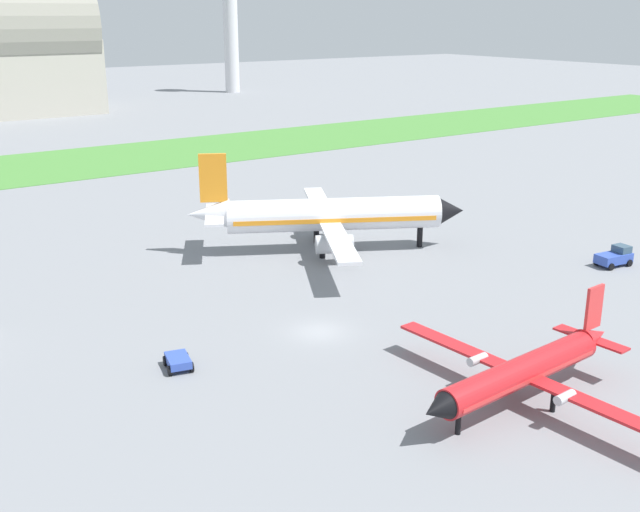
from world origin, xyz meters
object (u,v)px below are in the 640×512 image
at_px(airplane_midfield_jet, 328,215).
at_px(pushback_tug_near_gate, 615,257).
at_px(control_tower, 230,21).
at_px(baggage_cart_by_runway, 178,361).
at_px(airplane_foreground_turboprop, 525,370).

relative_size(airplane_midfield_jet, pushback_tug_near_gate, 7.14).
bearing_deg(pushback_tug_near_gate, control_tower, 80.11).
distance_m(airplane_midfield_jet, pushback_tug_near_gate, 28.76).
height_order(airplane_midfield_jet, baggage_cart_by_runway, airplane_midfield_jet).
relative_size(airplane_foreground_turboprop, control_tower, 0.58).
relative_size(baggage_cart_by_runway, control_tower, 0.08).
distance_m(airplane_foreground_turboprop, control_tower, 204.39).
bearing_deg(airplane_foreground_turboprop, airplane_midfield_jet, -108.64).
height_order(pushback_tug_near_gate, control_tower, control_tower).
bearing_deg(airplane_midfield_jet, baggage_cart_by_runway, -117.85).
distance_m(airplane_midfield_jet, control_tower, 169.65).
xyz_separation_m(airplane_foreground_turboprop, control_tower, (80.79, 186.78, 18.95)).
bearing_deg(control_tower, airplane_foreground_turboprop, -113.39).
xyz_separation_m(airplane_midfield_jet, baggage_cart_by_runway, (-24.94, -16.97, -3.19)).
xyz_separation_m(airplane_foreground_turboprop, baggage_cart_by_runway, (-15.95, 17.11, -1.73)).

